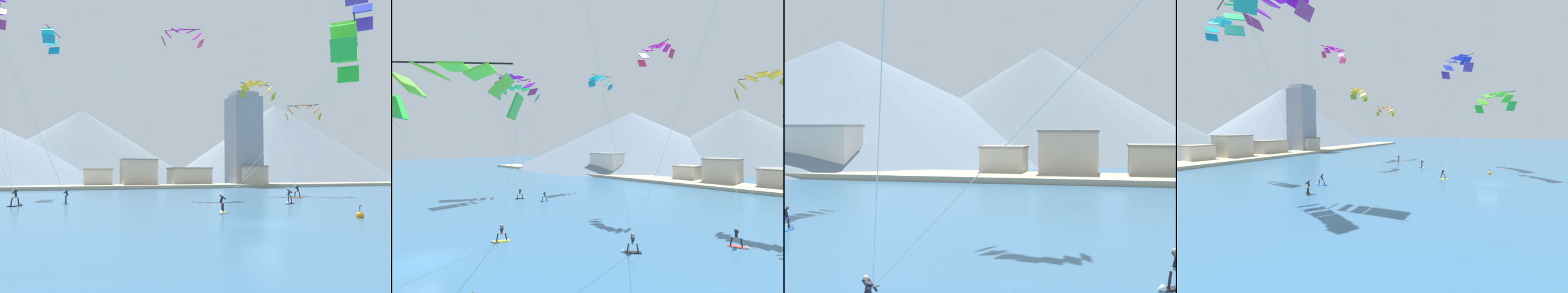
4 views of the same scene
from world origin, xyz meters
The scene contains 9 objects.
kitesurfer_mid_center centered at (10.22, 12.63, 0.46)m, with size 1.65×1.33×1.67m.
kitesurfer_far_right centered at (-11.90, 20.42, 0.45)m, with size 0.57×1.75×1.65m.
shoreline_strip centered at (0.00, 56.56, 0.35)m, with size 180.00×10.00×0.70m, color tan.
shore_building_harbour_front centered at (2.95, 60.77, 3.12)m, with size 7.55×6.75×6.21m.
shore_building_promenade_mid centered at (14.80, 61.43, 2.21)m, with size 9.18×7.18×4.40m.
shore_building_quay_west centered at (-5.67, 61.26, 2.05)m, with size 5.94×5.30×4.08m.
shore_building_old_town centered at (-31.36, 59.41, 3.47)m, with size 10.14×6.10×6.92m.
mountain_peak_central_summit centered at (-7.16, 116.04, 12.48)m, with size 80.54×80.54×24.95m.
mountain_peak_east_shoulder centered at (-50.58, 101.32, 12.95)m, with size 108.54×108.54×25.90m.
Camera 3 is at (7.63, -9.93, 6.42)m, focal length 50.00 mm.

